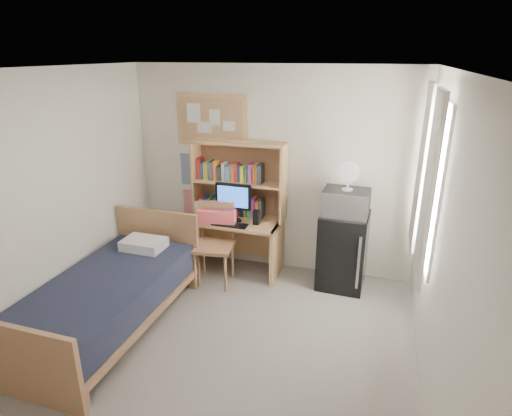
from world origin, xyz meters
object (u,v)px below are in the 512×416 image
(desk, at_px, (236,245))
(mini_fridge, at_px, (343,250))
(bed, at_px, (108,304))
(speaker_left, at_px, (211,213))
(monitor, at_px, (233,203))
(desk_chair, at_px, (213,245))
(microwave, at_px, (346,202))
(bulletin_board, at_px, (212,120))
(desk_fan, at_px, (348,177))
(speaker_right, at_px, (256,217))

(desk, height_order, mini_fridge, mini_fridge)
(bed, xyz_separation_m, speaker_left, (0.57, 1.51, 0.51))
(monitor, relative_size, speaker_left, 3.07)
(desk_chair, bearing_deg, desk, 61.66)
(desk_chair, distance_m, bed, 1.39)
(desk, distance_m, microwave, 1.55)
(desk, height_order, desk_chair, desk_chair)
(microwave, bearing_deg, bulletin_board, 173.30)
(desk_fan, bearing_deg, monitor, -174.84)
(desk, bearing_deg, mini_fridge, 1.97)
(bed, relative_size, monitor, 4.29)
(mini_fridge, distance_m, desk_fan, 0.92)
(microwave, bearing_deg, mini_fridge, 90.00)
(mini_fridge, distance_m, bed, 2.74)
(desk, bearing_deg, speaker_left, -168.69)
(bulletin_board, xyz_separation_m, desk, (0.39, -0.29, -1.56))
(speaker_left, relative_size, desk_fan, 0.51)
(desk, relative_size, microwave, 2.20)
(desk_chair, height_order, desk_fan, desk_fan)
(desk, relative_size, monitor, 2.37)
(desk, bearing_deg, desk_chair, -110.44)
(desk, distance_m, bed, 1.79)
(monitor, bearing_deg, microwave, 3.65)
(speaker_left, distance_m, speaker_right, 0.60)
(desk_chair, bearing_deg, desk_fan, 7.49)
(monitor, height_order, microwave, microwave)
(bulletin_board, relative_size, desk, 0.82)
(desk_fan, bearing_deg, bulletin_board, 173.30)
(speaker_left, bearing_deg, bed, -109.14)
(bed, distance_m, speaker_right, 1.96)
(mini_fridge, distance_m, speaker_left, 1.70)
(bulletin_board, height_order, speaker_right, bulletin_board)
(bulletin_board, relative_size, desk_fan, 3.04)
(desk_chair, distance_m, microwave, 1.67)
(bulletin_board, bearing_deg, speaker_right, -27.55)
(desk, height_order, desk_fan, desk_fan)
(mini_fridge, relative_size, speaker_left, 5.91)
(desk, bearing_deg, monitor, -90.00)
(speaker_right, height_order, microwave, microwave)
(bulletin_board, bearing_deg, mini_fridge, -9.04)
(bed, distance_m, speaker_left, 1.69)
(desk_chair, distance_m, speaker_left, 0.46)
(desk_chair, bearing_deg, microwave, 7.49)
(bulletin_board, xyz_separation_m, bed, (-0.48, -1.85, -1.63))
(bulletin_board, xyz_separation_m, desk_fan, (1.75, -0.30, -0.53))
(speaker_right, bearing_deg, speaker_left, -180.00)
(bulletin_board, distance_m, speaker_right, 1.36)
(speaker_left, bearing_deg, desk_chair, -64.69)
(desk, bearing_deg, speaker_right, -11.31)
(desk, distance_m, desk_chair, 0.44)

